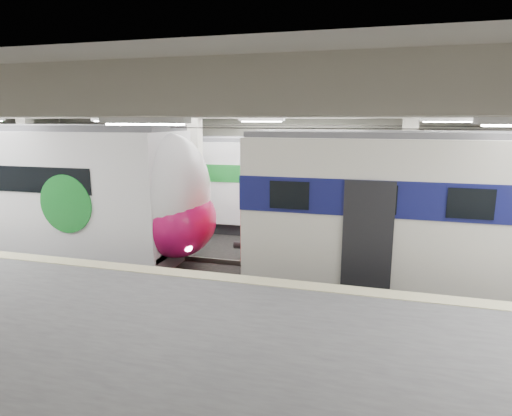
% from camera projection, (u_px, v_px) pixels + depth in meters
% --- Properties ---
extents(station_hall, '(36.00, 24.00, 5.75)m').
position_uv_depth(station_hall, '(227.00, 183.00, 11.73)').
color(station_hall, black).
rests_on(station_hall, ground).
extents(modern_emu, '(14.99, 3.09, 4.78)m').
position_uv_depth(modern_emu, '(37.00, 192.00, 15.62)').
color(modern_emu, white).
rests_on(modern_emu, ground).
extents(older_rer, '(14.14, 3.12, 4.63)m').
position_uv_depth(older_rer, '(500.00, 214.00, 11.65)').
color(older_rer, beige).
rests_on(older_rer, ground).
extents(far_train, '(12.98, 2.70, 4.18)m').
position_uv_depth(far_train, '(208.00, 181.00, 19.69)').
color(far_train, white).
rests_on(far_train, ground).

